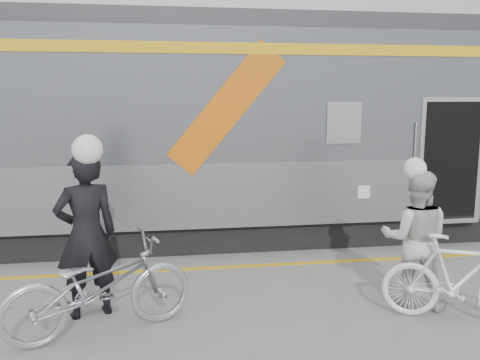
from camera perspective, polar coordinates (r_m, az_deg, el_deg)
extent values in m
plane|color=slate|center=(6.25, 1.48, -16.19)|extent=(90.00, 90.00, 0.00)
cube|color=black|center=(10.44, 7.33, -4.21)|extent=(24.00, 2.70, 0.50)
cube|color=#9EA0A5|center=(10.28, 7.42, 0.13)|extent=(24.00, 3.00, 1.10)
cube|color=slate|center=(10.15, 7.62, 9.36)|extent=(24.00, 3.00, 2.20)
cube|color=#38383A|center=(10.22, 7.78, 16.38)|extent=(24.00, 2.64, 0.30)
cube|color=gold|center=(8.74, 10.59, 14.20)|extent=(24.00, 0.02, 0.18)
cube|color=#D2600C|center=(8.30, -1.55, 8.05)|extent=(1.96, 0.01, 2.19)
cube|color=black|center=(8.79, 11.59, 6.31)|extent=(0.55, 0.02, 0.65)
cube|color=black|center=(9.90, 21.96, 2.08)|extent=(1.05, 0.45, 2.10)
cube|color=silver|center=(9.72, 22.60, 1.91)|extent=(1.20, 0.02, 2.25)
cylinder|color=silver|center=(9.36, 18.98, 1.86)|extent=(0.04, 0.04, 1.40)
cube|color=silver|center=(9.86, 22.33, -4.06)|extent=(1.05, 0.25, 0.06)
cube|color=silver|center=(9.07, 13.72, -1.32)|extent=(0.22, 0.01, 0.22)
cube|color=gold|center=(8.22, -1.20, -9.73)|extent=(24.00, 0.12, 0.01)
imported|color=black|center=(6.49, -16.87, -5.89)|extent=(0.87, 0.72, 2.06)
imported|color=#ADAEB5|center=(6.09, -15.49, -11.45)|extent=(2.29, 1.44, 1.14)
imported|color=beige|center=(6.93, 19.07, -6.27)|extent=(1.06, 0.97, 1.78)
imported|color=white|center=(6.72, 23.41, -10.14)|extent=(1.84, 1.20, 1.08)
sphere|color=white|center=(6.29, -17.40, 4.81)|extent=(0.36, 0.36, 0.36)
sphere|color=white|center=(6.73, 19.55, 2.21)|extent=(0.28, 0.28, 0.28)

